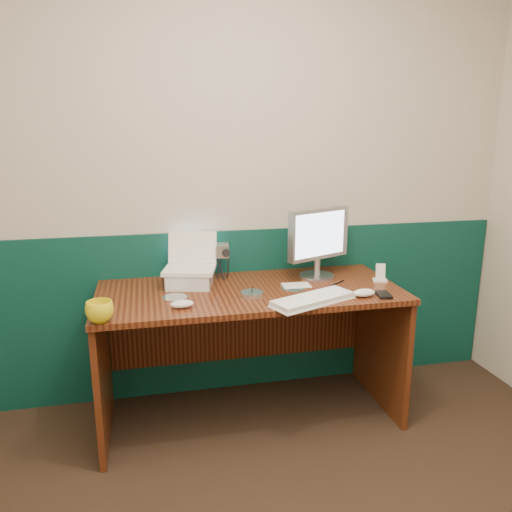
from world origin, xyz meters
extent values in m
cube|color=#C1B3A3|center=(0.00, 1.75, 1.25)|extent=(3.50, 0.04, 2.50)
cube|color=#073331|center=(0.00, 1.74, 0.50)|extent=(3.48, 0.02, 1.00)
cube|color=#37130A|center=(0.07, 1.38, 0.38)|extent=(1.60, 0.70, 0.75)
cube|color=silver|center=(-0.23, 1.50, 0.79)|extent=(0.27, 0.25, 0.08)
cube|color=white|center=(0.33, 1.11, 0.76)|extent=(0.45, 0.30, 0.02)
ellipsoid|color=white|center=(0.62, 1.14, 0.77)|extent=(0.12, 0.08, 0.04)
ellipsoid|color=silver|center=(-0.30, 1.17, 0.77)|extent=(0.12, 0.07, 0.04)
imported|color=yellow|center=(-0.67, 1.07, 0.80)|extent=(0.14, 0.14, 0.10)
cylinder|color=#B4BDC5|center=(0.06, 1.27, 0.76)|extent=(0.12, 0.12, 0.02)
cylinder|color=silver|center=(-0.32, 1.34, 0.75)|extent=(0.13, 0.13, 0.00)
cylinder|color=silver|center=(0.30, 1.35, 0.75)|extent=(0.13, 0.13, 0.00)
cylinder|color=black|center=(0.57, 1.37, 0.75)|extent=(0.11, 0.09, 0.01)
cube|color=white|center=(0.33, 1.39, 0.75)|extent=(0.16, 0.11, 0.00)
cube|color=white|center=(0.81, 1.36, 0.76)|extent=(0.09, 0.08, 0.01)
cube|color=white|center=(0.81, 1.36, 0.81)|extent=(0.06, 0.04, 0.09)
cube|color=black|center=(0.72, 1.12, 0.76)|extent=(0.08, 0.12, 0.01)
camera|label=1|loc=(-0.44, -1.09, 1.57)|focal=35.00mm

